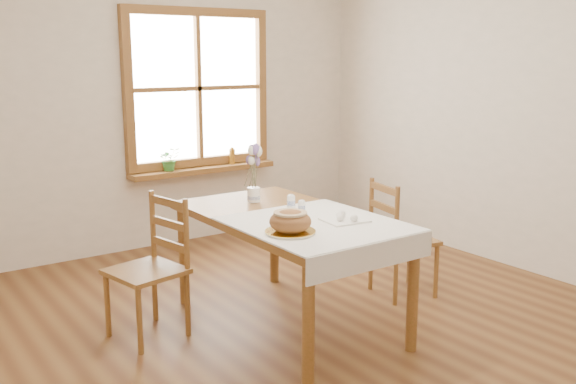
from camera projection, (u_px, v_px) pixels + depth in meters
name	position (u px, v px, depth m)	size (l,w,h in m)	color
ground	(315.00, 340.00, 4.03)	(5.00, 5.00, 0.00)	brown
room_walls	(318.00, 63.00, 3.67)	(4.60, 5.10, 2.65)	beige
window	(198.00, 88.00, 5.98)	(1.46, 0.08, 1.46)	brown
window_sill	(204.00, 170.00, 6.08)	(1.46, 0.20, 0.05)	brown
dining_table	(288.00, 228.00, 4.13)	(0.90, 1.60, 0.75)	brown
table_linen	(317.00, 224.00, 3.87)	(0.91, 0.99, 0.01)	white
chair_left	(146.00, 269.00, 4.00)	(0.42, 0.44, 0.89)	brown
chair_right	(404.00, 238.00, 4.73)	(0.40, 0.42, 0.87)	brown
bread_plate	(290.00, 232.00, 3.65)	(0.28, 0.28, 0.02)	white
bread_loaf	(290.00, 219.00, 3.63)	(0.24, 0.24, 0.13)	#9F6038
egg_napkin	(345.00, 220.00, 3.92)	(0.26, 0.22, 0.01)	white
eggs	(345.00, 216.00, 3.91)	(0.20, 0.18, 0.04)	white
salt_shaker	(302.00, 206.00, 4.11)	(0.05, 0.05, 0.09)	white
pepper_shaker	(291.00, 202.00, 4.20)	(0.05, 0.05, 0.10)	white
flower_vase	(254.00, 196.00, 4.44)	(0.09, 0.09, 0.10)	white
lavender_bouquet	(253.00, 168.00, 4.40)	(0.16, 0.16, 0.30)	#705596
potted_plant	(170.00, 162.00, 5.87)	(0.19, 0.22, 0.17)	#32772F
amber_bottle	(232.00, 155.00, 6.24)	(0.06, 0.06, 0.16)	#A26A1E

